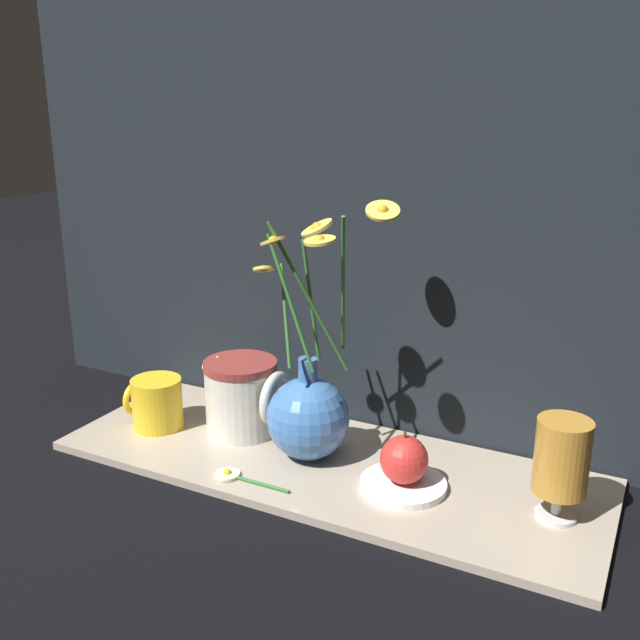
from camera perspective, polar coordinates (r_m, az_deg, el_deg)
The scene contains 10 objects.
ground_plane at distance 1.07m, azimuth 0.41°, elevation -11.70°, with size 6.00×6.00×0.00m, color black.
shelf at distance 1.07m, azimuth 0.41°, elevation -11.42°, with size 0.80×0.29×0.01m.
backdrop_wall at distance 1.08m, azimuth 4.48°, elevation 18.85°, with size 1.30×0.02×1.10m.
vase_with_flowers at distance 1.04m, azimuth -1.06°, elevation -7.48°, with size 0.19×0.18×0.38m.
yellow_mug at distance 1.18m, azimuth -12.98°, elevation -6.47°, with size 0.09×0.08×0.08m.
ceramic_pitcher at distance 1.13m, azimuth -6.21°, elevation -5.86°, with size 0.14×0.12×0.13m.
tea_glass at distance 0.94m, azimuth 18.80°, elevation -10.43°, with size 0.07×0.07×0.13m.
saucer_plate at distance 1.00m, azimuth 6.66°, elevation -12.95°, with size 0.12×0.12×0.01m.
orange_fruit at distance 0.98m, azimuth 6.74°, elevation -11.03°, with size 0.07×0.07×0.07m.
loose_daisy at distance 1.02m, azimuth -6.78°, elevation -12.33°, with size 0.12×0.04×0.01m.
Camera 1 is at (0.42, -0.84, 0.51)m, focal length 40.00 mm.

